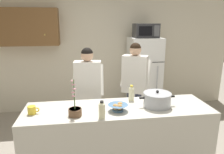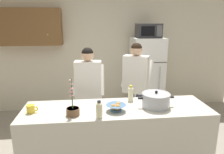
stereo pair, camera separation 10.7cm
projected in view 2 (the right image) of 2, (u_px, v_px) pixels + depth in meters
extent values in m
cube|color=beige|center=(104.00, 52.00, 4.73)|extent=(6.00, 0.12, 2.60)
cube|color=brown|center=(24.00, 27.00, 4.20)|extent=(1.47, 0.34, 0.72)
sphere|color=gold|center=(48.00, 35.00, 4.12)|extent=(0.03, 0.03, 0.03)
cube|color=beige|center=(117.00, 141.00, 2.73)|extent=(2.31, 0.68, 0.92)
cube|color=white|center=(146.00, 76.00, 4.51)|extent=(0.64, 0.64, 1.64)
cube|color=#333333|center=(151.00, 63.00, 4.11)|extent=(0.63, 0.01, 0.01)
cylinder|color=#B2B2B7|center=(159.00, 85.00, 4.21)|extent=(0.02, 0.02, 0.74)
cube|color=#2D2D30|center=(148.00, 31.00, 4.25)|extent=(0.48, 0.36, 0.28)
cube|color=black|center=(148.00, 31.00, 4.07)|extent=(0.26, 0.01, 0.18)
cube|color=#59595B|center=(159.00, 31.00, 4.09)|extent=(0.11, 0.01, 0.21)
cylinder|color=#33384C|center=(94.00, 122.00, 3.41)|extent=(0.11, 0.11, 0.77)
cylinder|color=#33384C|center=(85.00, 122.00, 3.41)|extent=(0.11, 0.11, 0.77)
cube|color=white|center=(88.00, 81.00, 3.24)|extent=(0.42, 0.23, 0.61)
sphere|color=#D8A884|center=(88.00, 55.00, 3.14)|extent=(0.19, 0.19, 0.19)
sphere|color=black|center=(87.00, 53.00, 3.13)|extent=(0.18, 0.18, 0.18)
cylinder|color=white|center=(102.00, 80.00, 3.36)|extent=(0.11, 0.37, 0.47)
cylinder|color=white|center=(76.00, 80.00, 3.35)|extent=(0.11, 0.37, 0.47)
cylinder|color=#33384C|center=(139.00, 114.00, 3.67)|extent=(0.11, 0.11, 0.79)
cylinder|color=#33384C|center=(131.00, 113.00, 3.72)|extent=(0.11, 0.11, 0.79)
cube|color=white|center=(136.00, 74.00, 3.52)|extent=(0.46, 0.36, 0.63)
sphere|color=#D8A884|center=(136.00, 50.00, 3.41)|extent=(0.19, 0.19, 0.19)
sphere|color=black|center=(137.00, 48.00, 3.41)|extent=(0.18, 0.18, 0.18)
cylinder|color=white|center=(149.00, 75.00, 3.56)|extent=(0.24, 0.37, 0.48)
cylinder|color=white|center=(126.00, 73.00, 3.70)|extent=(0.24, 0.37, 0.48)
cylinder|color=#ADAFB5|center=(156.00, 101.00, 2.62)|extent=(0.34, 0.34, 0.16)
cylinder|color=#ADAFB5|center=(156.00, 94.00, 2.60)|extent=(0.35, 0.35, 0.02)
sphere|color=black|center=(156.00, 92.00, 2.59)|extent=(0.04, 0.04, 0.04)
cube|color=black|center=(140.00, 98.00, 2.59)|extent=(0.06, 0.02, 0.02)
cube|color=black|center=(171.00, 97.00, 2.63)|extent=(0.06, 0.02, 0.02)
cylinder|color=yellow|center=(31.00, 109.00, 2.46)|extent=(0.09, 0.09, 0.10)
torus|color=yellow|center=(36.00, 109.00, 2.46)|extent=(0.06, 0.01, 0.06)
cylinder|color=#4C7299|center=(116.00, 110.00, 2.52)|extent=(0.13, 0.13, 0.02)
cone|color=#4C7299|center=(116.00, 107.00, 2.51)|extent=(0.24, 0.24, 0.06)
sphere|color=tan|center=(113.00, 107.00, 2.47)|extent=(0.07, 0.07, 0.07)
sphere|color=tan|center=(118.00, 105.00, 2.53)|extent=(0.07, 0.07, 0.07)
sphere|color=tan|center=(118.00, 107.00, 2.46)|extent=(0.07, 0.07, 0.07)
cylinder|color=beige|center=(99.00, 111.00, 2.31)|extent=(0.07, 0.07, 0.17)
cone|color=beige|center=(99.00, 103.00, 2.29)|extent=(0.07, 0.07, 0.03)
cylinder|color=#262626|center=(99.00, 101.00, 2.28)|extent=(0.04, 0.04, 0.02)
cylinder|color=beige|center=(131.00, 94.00, 2.83)|extent=(0.07, 0.07, 0.17)
cone|color=beige|center=(131.00, 87.00, 2.80)|extent=(0.07, 0.07, 0.03)
cylinder|color=gold|center=(131.00, 86.00, 2.80)|extent=(0.04, 0.04, 0.02)
cylinder|color=brown|center=(73.00, 112.00, 2.40)|extent=(0.15, 0.15, 0.09)
cylinder|color=#38281E|center=(73.00, 108.00, 2.39)|extent=(0.14, 0.14, 0.01)
cylinder|color=#4C7238|center=(72.00, 94.00, 2.34)|extent=(0.01, 0.03, 0.34)
ellipsoid|color=pink|center=(71.00, 96.00, 2.34)|extent=(0.04, 0.03, 0.02)
ellipsoid|color=pink|center=(71.00, 92.00, 2.33)|extent=(0.04, 0.03, 0.02)
ellipsoid|color=pink|center=(72.00, 89.00, 2.31)|extent=(0.04, 0.03, 0.02)
ellipsoid|color=pink|center=(71.00, 84.00, 2.32)|extent=(0.04, 0.03, 0.02)
ellipsoid|color=pink|center=(70.00, 80.00, 2.32)|extent=(0.04, 0.03, 0.02)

